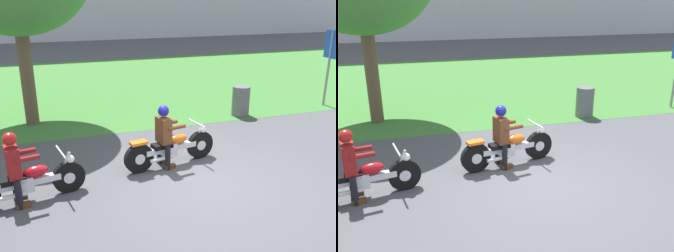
% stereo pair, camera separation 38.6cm
% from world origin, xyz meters
% --- Properties ---
extents(ground, '(120.00, 120.00, 0.00)m').
position_xyz_m(ground, '(0.00, 0.00, 0.00)').
color(ground, '#4C4C51').
extents(grass_verge, '(60.00, 12.00, 0.01)m').
position_xyz_m(grass_verge, '(0.00, 9.36, 0.00)').
color(grass_verge, '#3D7533').
rests_on(grass_verge, ground).
extents(motorcycle_lead, '(2.18, 0.75, 0.88)m').
position_xyz_m(motorcycle_lead, '(-0.40, 1.05, 0.40)').
color(motorcycle_lead, black).
rests_on(motorcycle_lead, ground).
extents(rider_lead, '(0.61, 0.53, 1.40)m').
position_xyz_m(rider_lead, '(-0.57, 1.02, 0.82)').
color(rider_lead, black).
rests_on(rider_lead, ground).
extents(motorcycle_follow, '(2.12, 0.75, 0.87)m').
position_xyz_m(motorcycle_follow, '(-3.38, 0.36, 0.39)').
color(motorcycle_follow, black).
rests_on(motorcycle_follow, ground).
extents(rider_follow, '(0.61, 0.53, 1.39)m').
position_xyz_m(rider_follow, '(-3.55, 0.33, 0.81)').
color(rider_follow, black).
rests_on(rider_follow, ground).
extents(trash_can, '(0.54, 0.54, 0.93)m').
position_xyz_m(trash_can, '(2.78, 3.81, 0.46)').
color(trash_can, '#595E5B').
rests_on(trash_can, ground).
extents(sign_banner, '(0.08, 0.60, 2.60)m').
position_xyz_m(sign_banner, '(6.06, 3.96, 1.72)').
color(sign_banner, gray).
rests_on(sign_banner, ground).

